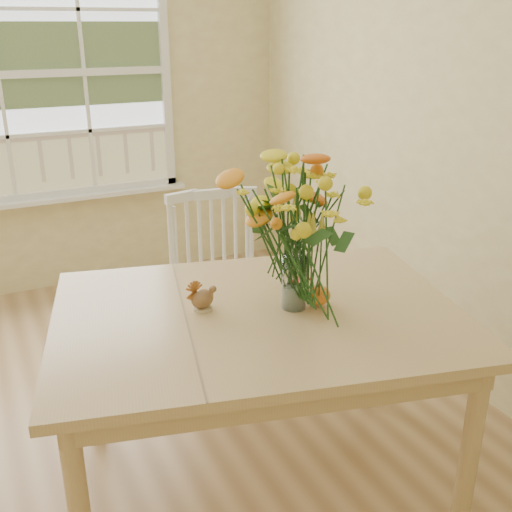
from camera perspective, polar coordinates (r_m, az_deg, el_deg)
name	(u,v)px	position (r m, az deg, el deg)	size (l,w,h in m)	color
floor	(93,485)	(2.87, -15.23, -20.31)	(4.00, 4.50, 0.01)	#9C774B
wall_back	(2,106)	(4.45, -23.01, 13.04)	(4.00, 0.02, 2.70)	#D2C086
wall_right	(479,136)	(3.17, 20.49, 10.64)	(0.02, 4.50, 2.70)	#D2C086
dining_table	(258,332)	(2.36, 0.21, -7.25)	(1.77, 1.44, 0.83)	tan
windsor_chair	(218,283)	(3.18, -3.60, -2.62)	(0.53, 0.51, 1.04)	white
flower_vase	(295,229)	(2.23, 3.78, 2.58)	(0.45, 0.45, 0.53)	white
pumpkin	(318,296)	(2.36, 5.93, -3.83)	(0.10, 0.10, 0.08)	#D65C19
turkey_figurine	(202,299)	(2.31, -5.13, -4.10)	(0.10, 0.08, 0.12)	#CCB78C
dark_gourd	(291,276)	(2.54, 3.36, -1.93)	(0.13, 0.11, 0.07)	#38160F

